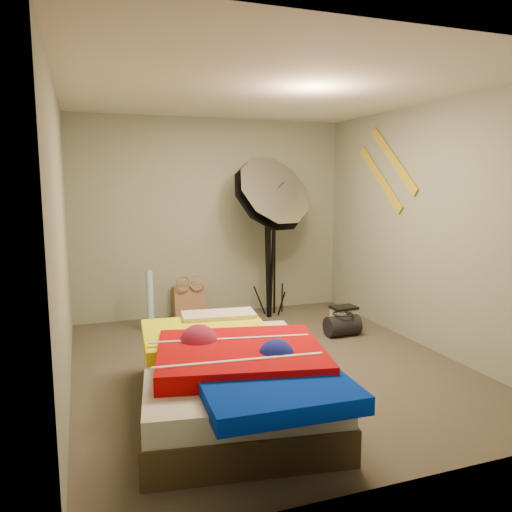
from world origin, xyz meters
name	(u,v)px	position (x,y,z in m)	size (l,w,h in m)	color
floor	(267,365)	(0.00, 0.00, 0.00)	(4.00, 4.00, 0.00)	#4E453A
ceiling	(268,91)	(0.00, 0.00, 2.50)	(4.00, 4.00, 0.00)	silver
wall_back	(212,218)	(0.00, 2.00, 1.25)	(3.50, 3.50, 0.00)	gray
wall_front	(401,270)	(0.00, -2.00, 1.25)	(3.50, 3.50, 0.00)	gray
wall_left	(62,241)	(-1.75, 0.00, 1.25)	(4.00, 4.00, 0.00)	gray
wall_right	(427,227)	(1.75, 0.00, 1.25)	(4.00, 4.00, 0.00)	gray
tote_bag	(189,302)	(-0.34, 1.90, 0.20)	(0.40, 0.12, 0.40)	tan
wrapping_roll	(150,301)	(-0.89, 1.47, 0.35)	(0.08, 0.08, 0.71)	#4DA3C8
camera_case	(344,319)	(1.22, 0.72, 0.13)	(0.27, 0.19, 0.27)	beige
duffel_bag	(342,326)	(1.11, 0.55, 0.12)	(0.23, 0.23, 0.38)	black
wall_stripe_upper	(394,160)	(1.73, 0.60, 1.95)	(0.02, 1.10, 0.10)	gold
wall_stripe_lower	(380,178)	(1.73, 0.85, 1.75)	(0.02, 1.10, 0.10)	gold
bed	(232,375)	(-0.59, -0.79, 0.28)	(1.56, 2.13, 0.55)	#4C3723
photo_umbrella	(269,197)	(0.61, 1.54, 1.53)	(1.17, 0.90, 2.13)	black
camera_tripod	(269,257)	(0.62, 1.56, 0.78)	(0.08, 0.08, 1.36)	black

